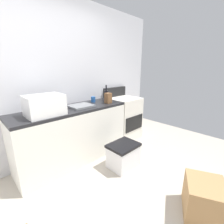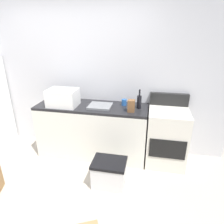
{
  "view_description": "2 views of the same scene",
  "coord_description": "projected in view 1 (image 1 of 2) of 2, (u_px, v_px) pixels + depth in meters",
  "views": [
    {
      "loc": [
        -0.87,
        -0.92,
        1.5
      ],
      "look_at": [
        0.98,
        0.99,
        0.74
      ],
      "focal_mm": 24.75,
      "sensor_mm": 36.0,
      "label": 1
    },
    {
      "loc": [
        1.22,
        -1.68,
        2.0
      ],
      "look_at": [
        0.64,
        1.16,
        0.83
      ],
      "focal_mm": 31.72,
      "sensor_mm": 36.0,
      "label": 2
    }
  ],
  "objects": [
    {
      "name": "kitchen_counter",
      "position": [
        74.0,
        135.0,
        2.53
      ],
      "size": [
        1.8,
        0.6,
        0.9
      ],
      "color": "silver",
      "rests_on": "ground_plane"
    },
    {
      "name": "wall_back",
      "position": [
        40.0,
        82.0,
        2.34
      ],
      "size": [
        5.0,
        0.1,
        2.6
      ],
      "primitive_type": "cube",
      "color": "silver",
      "rests_on": "ground_plane"
    },
    {
      "name": "cardboard_box_medium",
      "position": [
        204.0,
        199.0,
        1.6
      ],
      "size": [
        0.54,
        0.51,
        0.39
      ],
      "primitive_type": "cube",
      "rotation": [
        0.0,
        0.0,
        0.45
      ],
      "color": "#A37A4C",
      "rests_on": "ground_plane"
    },
    {
      "name": "storage_bin",
      "position": [
        123.0,
        155.0,
        2.41
      ],
      "size": [
        0.46,
        0.36,
        0.38
      ],
      "color": "silver",
      "rests_on": "ground_plane"
    },
    {
      "name": "sink_basin",
      "position": [
        81.0,
        106.0,
        2.48
      ],
      "size": [
        0.36,
        0.32,
        0.03
      ],
      "primitive_type": "cube",
      "color": "slate",
      "rests_on": "kitchen_counter"
    },
    {
      "name": "knife_block",
      "position": [
        108.0,
        98.0,
        2.73
      ],
      "size": [
        0.1,
        0.1,
        0.18
      ],
      "primitive_type": "cube",
      "color": "brown",
      "rests_on": "kitchen_counter"
    },
    {
      "name": "wine_bottle",
      "position": [
        106.0,
        95.0,
        2.91
      ],
      "size": [
        0.07,
        0.07,
        0.3
      ],
      "color": "black",
      "rests_on": "kitchen_counter"
    },
    {
      "name": "coffee_mug",
      "position": [
        93.0,
        99.0,
        2.82
      ],
      "size": [
        0.08,
        0.08,
        0.1
      ],
      "primitive_type": "cylinder",
      "color": "#2659A5",
      "rests_on": "kitchen_counter"
    },
    {
      "name": "microwave",
      "position": [
        45.0,
        105.0,
        2.01
      ],
      "size": [
        0.46,
        0.34,
        0.27
      ],
      "primitive_type": "cube",
      "color": "white",
      "rests_on": "kitchen_counter"
    },
    {
      "name": "stove_oven",
      "position": [
        123.0,
        118.0,
        3.35
      ],
      "size": [
        0.6,
        0.61,
        1.1
      ],
      "color": "silver",
      "rests_on": "ground_plane"
    },
    {
      "name": "ground_plane",
      "position": [
        111.0,
        216.0,
        1.63
      ],
      "size": [
        6.0,
        6.0,
        0.0
      ],
      "primitive_type": "plane",
      "color": "#B2A899"
    }
  ]
}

